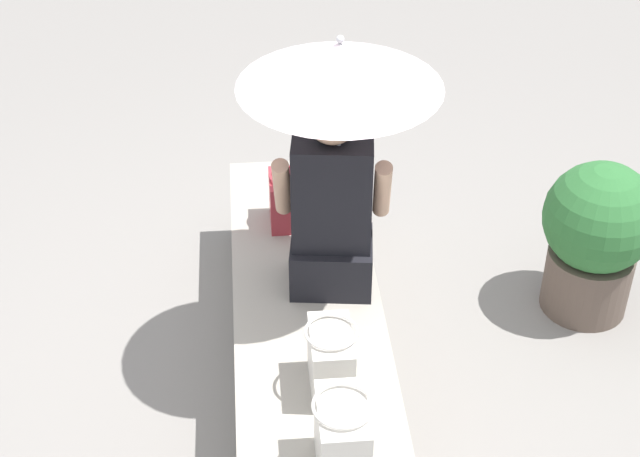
# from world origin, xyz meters

# --- Properties ---
(ground_plane) EXTENTS (14.00, 14.00, 0.00)m
(ground_plane) POSITION_xyz_m (0.00, 0.00, 0.00)
(ground_plane) COLOR gray
(stone_bench) EXTENTS (2.32, 0.62, 0.44)m
(stone_bench) POSITION_xyz_m (0.00, 0.00, 0.22)
(stone_bench) COLOR #A8A093
(stone_bench) RESTS_ON ground
(person_seated) EXTENTS (0.32, 0.49, 0.90)m
(person_seated) POSITION_xyz_m (-0.17, 0.11, 0.83)
(person_seated) COLOR black
(person_seated) RESTS_ON stone_bench
(parasol) EXTENTS (0.77, 0.77, 1.15)m
(parasol) POSITION_xyz_m (-0.14, 0.13, 1.47)
(parasol) COLOR #B7B7BC
(parasol) RESTS_ON stone_bench
(handbag_black) EXTENTS (0.27, 0.20, 0.29)m
(handbag_black) POSITION_xyz_m (0.45, 0.05, 0.58)
(handbag_black) COLOR silver
(handbag_black) RESTS_ON stone_bench
(tote_bag_canvas) EXTENTS (0.21, 0.16, 0.27)m
(tote_bag_canvas) POSITION_xyz_m (-0.63, -0.05, 0.56)
(tote_bag_canvas) COLOR #B2333D
(tote_bag_canvas) RESTS_ON stone_bench
(shoulder_bag_spare) EXTENTS (0.28, 0.21, 0.33)m
(shoulder_bag_spare) POSITION_xyz_m (0.85, 0.05, 0.60)
(shoulder_bag_spare) COLOR silver
(shoulder_bag_spare) RESTS_ON stone_bench
(planter_far) EXTENTS (0.52, 0.52, 0.78)m
(planter_far) POSITION_xyz_m (-0.42, 1.36, 0.42)
(planter_far) COLOR brown
(planter_far) RESTS_ON ground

